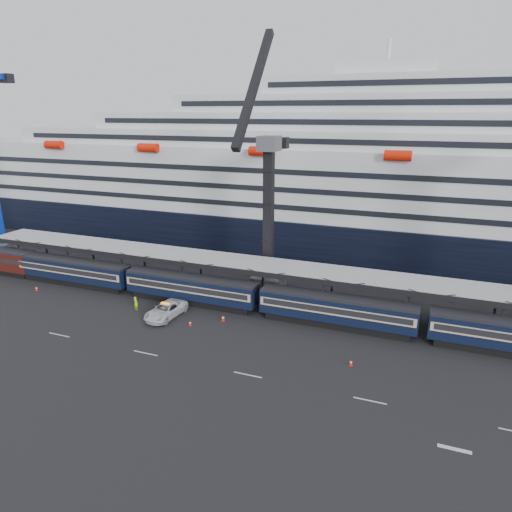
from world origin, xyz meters
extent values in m
plane|color=black|center=(0.00, 0.00, 0.00)|extent=(260.00, 260.00, 0.00)
cube|color=beige|center=(-38.00, -4.00, 0.01)|extent=(3.00, 0.15, 0.02)
cube|color=beige|center=(-26.00, -4.00, 0.01)|extent=(3.00, 0.15, 0.02)
cube|color=beige|center=(-14.00, -4.00, 0.01)|extent=(3.00, 0.15, 0.02)
cube|color=beige|center=(-2.00, -4.00, 0.01)|extent=(3.00, 0.15, 0.02)
cube|color=beige|center=(5.00, -8.00, 0.01)|extent=(2.50, 0.40, 0.02)
cube|color=black|center=(-48.00, 10.00, 0.45)|extent=(17.48, 2.40, 0.90)
cube|color=black|center=(-48.00, 10.00, 2.25)|extent=(19.00, 2.80, 2.70)
cube|color=#C8AF8D|center=(-48.00, 10.00, 2.55)|extent=(18.62, 2.92, 1.05)
cube|color=black|center=(-48.00, 10.00, 2.60)|extent=(17.86, 2.98, 0.70)
cube|color=black|center=(-48.00, 10.00, 3.75)|extent=(19.00, 2.50, 0.35)
cube|color=black|center=(-28.00, 10.00, 0.45)|extent=(17.48, 2.40, 0.90)
cube|color=black|center=(-28.00, 10.00, 2.25)|extent=(19.00, 2.80, 2.70)
cube|color=#C8AF8D|center=(-28.00, 10.00, 2.55)|extent=(18.62, 2.92, 1.05)
cube|color=black|center=(-28.00, 10.00, 2.60)|extent=(17.86, 2.98, 0.70)
cube|color=black|center=(-28.00, 10.00, 3.75)|extent=(19.00, 2.50, 0.35)
cube|color=black|center=(-8.00, 10.00, 0.45)|extent=(17.48, 2.40, 0.90)
cube|color=black|center=(-8.00, 10.00, 2.25)|extent=(19.00, 2.80, 2.70)
cube|color=#C8AF8D|center=(-8.00, 10.00, 2.55)|extent=(18.62, 2.92, 1.05)
cube|color=black|center=(-8.00, 10.00, 2.60)|extent=(17.86, 2.98, 0.70)
cube|color=black|center=(-8.00, 10.00, 3.75)|extent=(19.00, 2.50, 0.35)
cube|color=#9FA3A8|center=(0.00, 14.00, 5.40)|extent=(130.00, 6.00, 0.25)
cube|color=black|center=(0.00, 11.00, 5.10)|extent=(130.00, 0.25, 0.70)
cube|color=black|center=(0.00, 17.00, 5.10)|extent=(130.00, 0.25, 0.70)
cube|color=black|center=(-60.00, 11.20, 2.70)|extent=(0.25, 0.25, 5.40)
cube|color=black|center=(-60.00, 16.80, 2.70)|extent=(0.25, 0.25, 5.40)
cube|color=black|center=(-50.00, 11.20, 2.70)|extent=(0.25, 0.25, 5.40)
cube|color=black|center=(-50.00, 16.80, 2.70)|extent=(0.25, 0.25, 5.40)
cube|color=black|center=(-40.00, 11.20, 2.70)|extent=(0.25, 0.25, 5.40)
cube|color=black|center=(-40.00, 16.80, 2.70)|extent=(0.25, 0.25, 5.40)
cube|color=black|center=(-30.00, 11.20, 2.70)|extent=(0.25, 0.25, 5.40)
cube|color=black|center=(-30.00, 16.80, 2.70)|extent=(0.25, 0.25, 5.40)
cube|color=black|center=(-20.00, 11.20, 2.70)|extent=(0.25, 0.25, 5.40)
cube|color=black|center=(-20.00, 16.80, 2.70)|extent=(0.25, 0.25, 5.40)
cube|color=black|center=(-10.00, 11.20, 2.70)|extent=(0.25, 0.25, 5.40)
cube|color=black|center=(-10.00, 16.80, 2.70)|extent=(0.25, 0.25, 5.40)
cube|color=black|center=(0.00, 11.20, 2.70)|extent=(0.25, 0.25, 5.40)
cube|color=black|center=(0.00, 16.80, 2.70)|extent=(0.25, 0.25, 5.40)
cube|color=black|center=(10.00, 11.20, 2.70)|extent=(0.25, 0.25, 5.40)
cube|color=black|center=(10.00, 16.80, 2.70)|extent=(0.25, 0.25, 5.40)
cube|color=black|center=(0.00, 46.00, 3.50)|extent=(200.00, 28.00, 7.00)
cube|color=silver|center=(0.00, 46.00, 13.00)|extent=(190.00, 26.88, 12.00)
cube|color=silver|center=(0.00, 46.00, 20.50)|extent=(160.00, 24.64, 3.00)
cube|color=black|center=(0.00, 33.63, 20.50)|extent=(153.60, 0.12, 0.90)
cube|color=silver|center=(0.00, 46.00, 23.50)|extent=(124.00, 21.84, 3.00)
cube|color=black|center=(0.00, 35.03, 23.50)|extent=(119.04, 0.12, 0.90)
cube|color=silver|center=(0.00, 46.00, 26.50)|extent=(90.00, 19.04, 3.00)
cube|color=black|center=(0.00, 36.43, 26.50)|extent=(86.40, 0.12, 0.90)
cube|color=silver|center=(0.00, 46.00, 29.50)|extent=(56.00, 16.24, 3.00)
cube|color=black|center=(0.00, 37.83, 29.50)|extent=(53.76, 0.12, 0.90)
cube|color=silver|center=(-8.00, 46.00, 32.00)|extent=(16.00, 12.00, 2.50)
cylinder|color=red|center=(-70.00, 31.96, 18.80)|extent=(4.00, 1.60, 1.60)
cylinder|color=red|center=(-48.00, 31.96, 18.80)|extent=(4.00, 1.60, 1.60)
cylinder|color=red|center=(-26.00, 31.96, 18.80)|extent=(4.00, 1.60, 1.60)
cylinder|color=red|center=(-4.00, 31.96, 18.80)|extent=(4.00, 1.60, 1.60)
cube|color=#494B50|center=(-72.00, 18.00, 1.00)|extent=(4.50, 4.50, 2.00)
cube|color=black|center=(-72.00, 24.72, 30.80)|extent=(2.20, 1.60, 1.60)
cube|color=#494B50|center=(-20.00, 19.00, 1.00)|extent=(4.50, 4.50, 2.00)
cube|color=black|center=(-20.00, 19.00, 11.00)|extent=(1.30, 1.30, 18.00)
cube|color=#494B50|center=(-20.00, 19.00, 21.00)|extent=(2.60, 3.20, 2.00)
cube|color=black|center=(-20.00, 13.21, 27.89)|extent=(0.90, 12.26, 14.37)
cube|color=black|center=(-20.00, 21.52, 21.00)|extent=(0.90, 5.04, 0.90)
cube|color=black|center=(-20.00, 24.04, 20.80)|extent=(2.20, 1.60, 1.60)
imported|color=silver|center=(-28.84, 4.79, 0.91)|extent=(3.55, 6.76, 1.81)
imported|color=#D0F00C|center=(-33.74, 5.33, 0.92)|extent=(0.78, 0.65, 1.84)
cube|color=red|center=(-51.41, 5.78, 0.02)|extent=(0.38, 0.38, 0.04)
cone|color=red|center=(-51.41, 5.78, 0.40)|extent=(0.32, 0.32, 0.73)
cylinder|color=white|center=(-51.41, 5.78, 0.40)|extent=(0.27, 0.27, 0.12)
cube|color=red|center=(-24.72, 3.67, 0.02)|extent=(0.37, 0.37, 0.04)
cone|color=red|center=(-24.72, 3.67, 0.39)|extent=(0.31, 0.31, 0.70)
cylinder|color=white|center=(-24.72, 3.67, 0.39)|extent=(0.26, 0.26, 0.12)
cube|color=red|center=(-21.51, 6.34, 0.02)|extent=(0.43, 0.43, 0.05)
cone|color=red|center=(-21.51, 6.34, 0.45)|extent=(0.36, 0.36, 0.82)
cylinder|color=white|center=(-21.51, 6.34, 0.45)|extent=(0.31, 0.31, 0.14)
cube|color=red|center=(-4.68, 1.47, 0.02)|extent=(0.36, 0.36, 0.04)
cone|color=red|center=(-4.68, 1.47, 0.38)|extent=(0.31, 0.31, 0.69)
cylinder|color=white|center=(-4.68, 1.47, 0.38)|extent=(0.26, 0.26, 0.11)
camera|label=1|loc=(0.98, -40.93, 25.14)|focal=32.00mm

